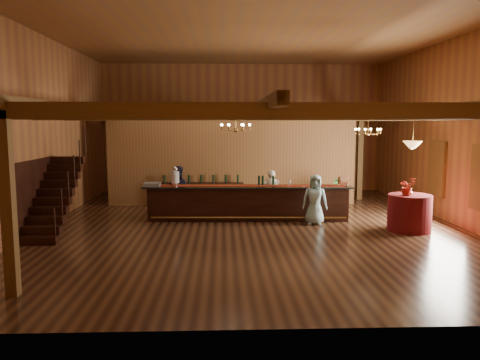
{
  "coord_description": "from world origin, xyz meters",
  "views": [
    {
      "loc": [
        -0.85,
        -13.48,
        3.0
      ],
      "look_at": [
        -0.32,
        0.75,
        1.25
      ],
      "focal_mm": 35.0,
      "sensor_mm": 36.0,
      "label": 1
    }
  ],
  "objects_px": {
    "chandelier_right": "(368,131)",
    "backbar_shelf": "(201,194)",
    "chandelier_left": "(236,127)",
    "floor_plant": "(336,193)",
    "tasting_bar": "(248,203)",
    "guest": "(315,199)",
    "raffle_drum": "(343,180)",
    "staff_second": "(177,191)",
    "pendant_lamp": "(412,145)",
    "bartender": "(271,192)",
    "beverage_dispenser": "(175,176)",
    "round_table": "(409,213)"
  },
  "relations": [
    {
      "from": "backbar_shelf",
      "to": "staff_second",
      "type": "height_order",
      "value": "staff_second"
    },
    {
      "from": "pendant_lamp",
      "to": "bartender",
      "type": "distance_m",
      "value": 4.65
    },
    {
      "from": "chandelier_left",
      "to": "raffle_drum",
      "type": "bearing_deg",
      "value": 19.5
    },
    {
      "from": "chandelier_left",
      "to": "floor_plant",
      "type": "relative_size",
      "value": 0.71
    },
    {
      "from": "chandelier_left",
      "to": "pendant_lamp",
      "type": "distance_m",
      "value": 4.85
    },
    {
      "from": "raffle_drum",
      "to": "floor_plant",
      "type": "distance_m",
      "value": 2.04
    },
    {
      "from": "chandelier_right",
      "to": "pendant_lamp",
      "type": "xyz_separation_m",
      "value": [
        0.73,
        -1.64,
        -0.34
      ]
    },
    {
      "from": "backbar_shelf",
      "to": "guest",
      "type": "xyz_separation_m",
      "value": [
        3.49,
        -3.19,
        0.32
      ]
    },
    {
      "from": "tasting_bar",
      "to": "guest",
      "type": "bearing_deg",
      "value": -17.88
    },
    {
      "from": "staff_second",
      "to": "guest",
      "type": "relative_size",
      "value": 1.09
    },
    {
      "from": "chandelier_right",
      "to": "staff_second",
      "type": "relative_size",
      "value": 0.49
    },
    {
      "from": "raffle_drum",
      "to": "backbar_shelf",
      "type": "relative_size",
      "value": 0.11
    },
    {
      "from": "backbar_shelf",
      "to": "pendant_lamp",
      "type": "height_order",
      "value": "pendant_lamp"
    },
    {
      "from": "tasting_bar",
      "to": "beverage_dispenser",
      "type": "relative_size",
      "value": 10.72
    },
    {
      "from": "guest",
      "to": "backbar_shelf",
      "type": "bearing_deg",
      "value": 146.28
    },
    {
      "from": "raffle_drum",
      "to": "staff_second",
      "type": "height_order",
      "value": "staff_second"
    },
    {
      "from": "beverage_dispenser",
      "to": "guest",
      "type": "xyz_separation_m",
      "value": [
        4.19,
        -0.85,
        -0.61
      ]
    },
    {
      "from": "chandelier_right",
      "to": "guest",
      "type": "xyz_separation_m",
      "value": [
        -1.74,
        -0.71,
        -2.0
      ]
    },
    {
      "from": "beverage_dispenser",
      "to": "guest",
      "type": "height_order",
      "value": "beverage_dispenser"
    },
    {
      "from": "beverage_dispenser",
      "to": "bartender",
      "type": "xyz_separation_m",
      "value": [
        3.04,
        0.62,
        -0.62
      ]
    },
    {
      "from": "backbar_shelf",
      "to": "chandelier_right",
      "type": "bearing_deg",
      "value": -19.01
    },
    {
      "from": "beverage_dispenser",
      "to": "guest",
      "type": "bearing_deg",
      "value": -11.52
    },
    {
      "from": "staff_second",
      "to": "floor_plant",
      "type": "bearing_deg",
      "value": -160.85
    },
    {
      "from": "guest",
      "to": "round_table",
      "type": "bearing_deg",
      "value": -12.04
    },
    {
      "from": "staff_second",
      "to": "chandelier_right",
      "type": "bearing_deg",
      "value": -178.56
    },
    {
      "from": "round_table",
      "to": "bartender",
      "type": "height_order",
      "value": "bartender"
    },
    {
      "from": "round_table",
      "to": "guest",
      "type": "bearing_deg",
      "value": 159.25
    },
    {
      "from": "bartender",
      "to": "tasting_bar",
      "type": "bearing_deg",
      "value": 51.38
    },
    {
      "from": "tasting_bar",
      "to": "pendant_lamp",
      "type": "bearing_deg",
      "value": -18.22
    },
    {
      "from": "pendant_lamp",
      "to": "floor_plant",
      "type": "xyz_separation_m",
      "value": [
        -1.22,
        3.39,
        -1.84
      ]
    },
    {
      "from": "round_table",
      "to": "pendant_lamp",
      "type": "xyz_separation_m",
      "value": [
        0.0,
        -0.0,
        1.89
      ]
    },
    {
      "from": "chandelier_left",
      "to": "bartender",
      "type": "height_order",
      "value": "chandelier_left"
    },
    {
      "from": "chandelier_left",
      "to": "guest",
      "type": "height_order",
      "value": "chandelier_left"
    },
    {
      "from": "backbar_shelf",
      "to": "staff_second",
      "type": "xyz_separation_m",
      "value": [
        -0.69,
        -1.81,
        0.39
      ]
    },
    {
      "from": "staff_second",
      "to": "backbar_shelf",
      "type": "bearing_deg",
      "value": -103.0
    },
    {
      "from": "bartender",
      "to": "guest",
      "type": "distance_m",
      "value": 1.87
    },
    {
      "from": "tasting_bar",
      "to": "backbar_shelf",
      "type": "bearing_deg",
      "value": 124.21
    },
    {
      "from": "beverage_dispenser",
      "to": "raffle_drum",
      "type": "bearing_deg",
      "value": -3.39
    },
    {
      "from": "chandelier_left",
      "to": "bartender",
      "type": "relative_size",
      "value": 0.54
    },
    {
      "from": "tasting_bar",
      "to": "raffle_drum",
      "type": "height_order",
      "value": "raffle_drum"
    },
    {
      "from": "staff_second",
      "to": "pendant_lamp",
      "type": "bearing_deg",
      "value": 168.73
    },
    {
      "from": "floor_plant",
      "to": "tasting_bar",
      "type": "bearing_deg",
      "value": -151.33
    },
    {
      "from": "pendant_lamp",
      "to": "tasting_bar",
      "type": "bearing_deg",
      "value": 159.52
    },
    {
      "from": "chandelier_right",
      "to": "backbar_shelf",
      "type": "bearing_deg",
      "value": 154.6
    },
    {
      "from": "tasting_bar",
      "to": "chandelier_left",
      "type": "relative_size",
      "value": 8.04
    },
    {
      "from": "beverage_dispenser",
      "to": "pendant_lamp",
      "type": "bearing_deg",
      "value": -15.03
    },
    {
      "from": "tasting_bar",
      "to": "floor_plant",
      "type": "height_order",
      "value": "floor_plant"
    },
    {
      "from": "chandelier_left",
      "to": "staff_second",
      "type": "height_order",
      "value": "chandelier_left"
    },
    {
      "from": "backbar_shelf",
      "to": "floor_plant",
      "type": "distance_m",
      "value": 4.79
    },
    {
      "from": "bartender",
      "to": "guest",
      "type": "height_order",
      "value": "guest"
    }
  ]
}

